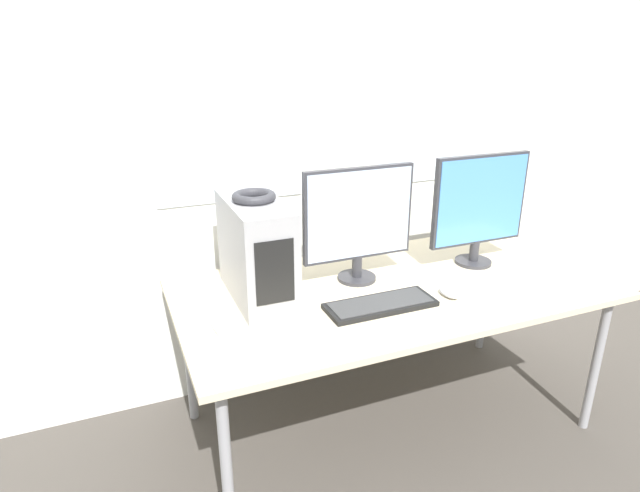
{
  "coord_description": "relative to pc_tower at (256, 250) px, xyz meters",
  "views": [
    {
      "loc": [
        -1.09,
        -1.34,
        1.68
      ],
      "look_at": [
        -0.34,
        0.46,
        0.94
      ],
      "focal_mm": 30.0,
      "sensor_mm": 36.0,
      "label": 1
    }
  ],
  "objects": [
    {
      "name": "monitor_main",
      "position": [
        0.45,
        -0.0,
        0.07
      ],
      "size": [
        0.5,
        0.17,
        0.5
      ],
      "color": "#333338",
      "rests_on": "desk"
    },
    {
      "name": "headphones",
      "position": [
        0.0,
        0.0,
        0.22
      ],
      "size": [
        0.17,
        0.17,
        0.03
      ],
      "color": "#333338",
      "rests_on": "pc_tower"
    },
    {
      "name": "desk",
      "position": [
        0.57,
        -0.12,
        -0.25
      ],
      "size": [
        1.84,
        0.92,
        0.71
      ],
      "color": "beige",
      "rests_on": "ground_plane"
    },
    {
      "name": "mouse",
      "position": [
        0.72,
        -0.3,
        -0.19
      ],
      "size": [
        0.06,
        0.11,
        0.03
      ],
      "color": "#B2B2B7",
      "rests_on": "desk"
    },
    {
      "name": "ground_plane",
      "position": [
        0.57,
        -0.58,
        -0.91
      ],
      "size": [
        14.0,
        14.0,
        0.0
      ],
      "primitive_type": "plane",
      "color": "#47423D"
    },
    {
      "name": "keyboard",
      "position": [
        0.42,
        -0.28,
        -0.19
      ],
      "size": [
        0.44,
        0.16,
        0.02
      ],
      "color": "black",
      "rests_on": "desk"
    },
    {
      "name": "monitor_right_near",
      "position": [
        1.04,
        -0.05,
        0.08
      ],
      "size": [
        0.48,
        0.17,
        0.52
      ],
      "color": "#333338",
      "rests_on": "desk"
    },
    {
      "name": "wall_back",
      "position": [
        0.57,
        0.47,
        0.44
      ],
      "size": [
        8.0,
        0.07,
        2.7
      ],
      "color": "silver",
      "rests_on": "ground_plane"
    },
    {
      "name": "pc_tower",
      "position": [
        0.0,
        0.0,
        0.0
      ],
      "size": [
        0.21,
        0.48,
        0.41
      ],
      "color": "#9E9EA3",
      "rests_on": "desk"
    },
    {
      "name": "cell_phone",
      "position": [
        -0.2,
        -0.19,
        -0.2
      ],
      "size": [
        0.07,
        0.15,
        0.01
      ],
      "rotation": [
        0.0,
        0.0,
        0.09
      ],
      "color": "#99999E",
      "rests_on": "desk"
    }
  ]
}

